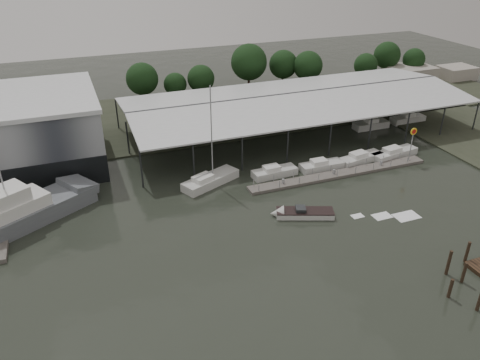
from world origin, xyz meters
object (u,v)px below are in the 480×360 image
object	(u,v)px
shell_fuel_sign	(412,138)
speedboat_underway	(300,213)
grey_trawler	(21,212)
white_sailboat	(210,180)

from	to	relation	value
shell_fuel_sign	speedboat_underway	distance (m)	24.07
shell_fuel_sign	speedboat_underway	bearing A→B (deg)	-160.96
shell_fuel_sign	grey_trawler	distance (m)	54.12
shell_fuel_sign	speedboat_underway	size ratio (longest dim) A/B	0.31
speedboat_underway	grey_trawler	bearing A→B (deg)	3.19
white_sailboat	speedboat_underway	bearing A→B (deg)	-80.78
grey_trawler	speedboat_underway	world-z (taller)	grey_trawler
shell_fuel_sign	grey_trawler	xyz separation A→B (m)	(-54.01, 2.55, -2.35)
shell_fuel_sign	speedboat_underway	xyz separation A→B (m)	(-22.51, -7.77, -3.53)
grey_trawler	shell_fuel_sign	bearing A→B (deg)	-33.49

